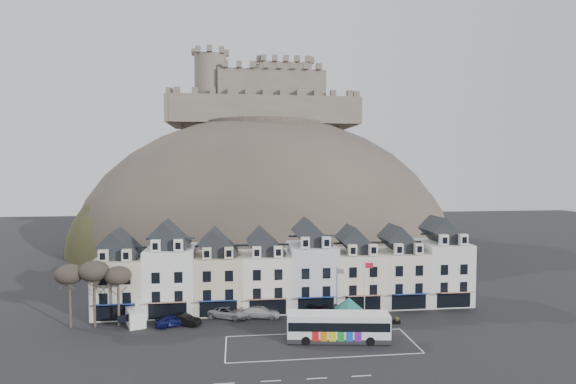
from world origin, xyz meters
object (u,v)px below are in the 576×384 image
object	(u,v)px
bus_shelter	(349,304)
car_white	(261,312)
bus	(338,325)
car_navy	(173,320)
white_van	(135,316)
car_charcoal	(334,308)
flagpole	(365,287)
car_silver	(229,312)
car_maroon	(326,310)
car_black	(184,320)
red_buoy	(382,327)

from	to	relation	value
bus_shelter	car_white	size ratio (longest dim) A/B	1.03
bus	car_navy	distance (m)	21.60
bus	bus_shelter	bearing A→B (deg)	70.22
white_van	car_charcoal	world-z (taller)	white_van
bus_shelter	car_charcoal	xyz separation A→B (m)	(-0.85, 4.95, -2.15)
bus_shelter	flagpole	xyz separation A→B (m)	(2.66, 1.60, 1.77)
car_silver	car_maroon	xyz separation A→B (m)	(13.62, 0.00, -0.19)
flagpole	car_silver	xyz separation A→B (m)	(-18.33, 3.34, -3.85)
bus	car_charcoal	bearing A→B (deg)	87.76
car_navy	car_charcoal	bearing A→B (deg)	-101.53
bus_shelter	car_white	bearing A→B (deg)	135.05
car_silver	car_white	world-z (taller)	car_silver
car_black	flagpole	bearing A→B (deg)	-71.75
car_black	car_white	xyz separation A→B (m)	(10.12, 1.88, 0.04)
car_white	car_charcoal	size ratio (longest dim) A/B	1.19
flagpole	car_charcoal	world-z (taller)	flagpole
car_black	car_white	size ratio (longest dim) A/B	0.83
red_buoy	car_charcoal	distance (m)	9.50
car_silver	white_van	bearing A→B (deg)	118.52
car_black	bus_shelter	bearing A→B (deg)	-76.31
bus_shelter	red_buoy	world-z (taller)	bus_shelter
flagpole	white_van	size ratio (longest dim) A/B	1.61
car_charcoal	car_white	bearing A→B (deg)	68.65
bus_shelter	white_van	world-z (taller)	bus_shelter
white_van	car_charcoal	bearing A→B (deg)	-18.73
red_buoy	car_charcoal	bearing A→B (deg)	115.30
bus_shelter	car_maroon	world-z (taller)	bus_shelter
red_buoy	car_charcoal	xyz separation A→B (m)	(-4.06, 8.58, -0.24)
red_buoy	bus_shelter	bearing A→B (deg)	131.42
car_black	car_maroon	world-z (taller)	car_black
car_charcoal	bus_shelter	bearing A→B (deg)	166.04
flagpole	red_buoy	bearing A→B (deg)	-84.00
flagpole	white_van	xyz separation A→B (m)	(-30.53, 2.20, -3.59)
red_buoy	car_navy	xyz separation A→B (m)	(-26.06, 6.08, -0.20)
flagpole	car_charcoal	bearing A→B (deg)	136.35
white_van	car_navy	xyz separation A→B (m)	(5.02, -1.35, -0.30)
bus	bus_shelter	xyz separation A→B (m)	(2.60, 4.99, 0.99)
bus	flagpole	distance (m)	8.87
bus_shelter	bus	bearing A→B (deg)	-140.61
car_black	car_maroon	size ratio (longest dim) A/B	1.22
car_black	car_maroon	distance (m)	19.46
bus_shelter	red_buoy	distance (m)	5.21
bus	red_buoy	bearing A→B (deg)	20.89
flagpole	car_charcoal	size ratio (longest dim) A/B	1.85
car_charcoal	bus	bearing A→B (deg)	146.28
car_white	car_silver	bearing A→B (deg)	96.53
flagpole	car_silver	bearing A→B (deg)	169.66
bus	car_navy	bearing A→B (deg)	167.61
bus	red_buoy	distance (m)	6.04
bus	white_van	xyz separation A→B (m)	(-25.26, 8.79, -0.82)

